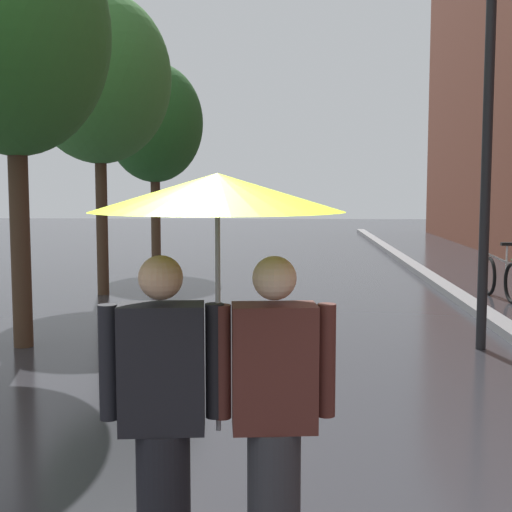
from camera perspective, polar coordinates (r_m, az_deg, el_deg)
name	(u,v)px	position (r m, az deg, el deg)	size (l,w,h in m)	color
kerb_strip	(454,293)	(13.23, 15.60, -2.87)	(0.30, 36.00, 0.12)	slate
street_tree_1	(14,33)	(9.23, -18.92, 16.59)	(2.29, 2.29, 5.26)	#473323
street_tree_2	(99,78)	(13.23, -12.52, 13.76)	(2.56, 2.56, 5.40)	#473323
street_tree_3	(154,124)	(17.22, -8.17, 10.50)	(2.30, 2.30, 4.87)	#473323
couple_under_umbrella	(218,308)	(3.36, -3.08, -4.22)	(1.20, 1.20, 2.03)	black
street_lamp_post	(487,131)	(8.91, 18.11, 9.53)	(0.24, 0.24, 4.50)	black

